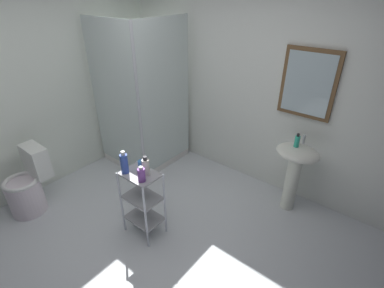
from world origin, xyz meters
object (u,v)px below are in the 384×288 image
object	(u,v)px
shower_stall	(145,133)
lotion_bottle_white	(146,167)
pedestal_sink	(295,166)
storage_cart	(142,199)
hand_soap_bottle	(297,141)
rinse_cup	(141,166)
toilet	(28,186)
shampoo_bottle_blue	(124,163)
conditioner_bottle_purple	(141,175)

from	to	relation	value
shower_stall	lotion_bottle_white	distance (m)	1.48
pedestal_sink	lotion_bottle_white	bearing A→B (deg)	-127.08
storage_cart	hand_soap_bottle	bearing A→B (deg)	52.70
pedestal_sink	rinse_cup	xyz separation A→B (m)	(-1.06, -1.26, 0.21)
rinse_cup	shower_stall	bearing A→B (deg)	136.98
pedestal_sink	toilet	distance (m)	2.99
shower_stall	rinse_cup	bearing A→B (deg)	-43.02
pedestal_sink	storage_cart	size ratio (longest dim) A/B	1.09
pedestal_sink	storage_cart	world-z (taller)	pedestal_sink
shower_stall	shampoo_bottle_blue	world-z (taller)	shower_stall
storage_cart	hand_soap_bottle	xyz separation A→B (m)	(1.00, 1.31, 0.44)
lotion_bottle_white	rinse_cup	size ratio (longest dim) A/B	1.87
toilet	rinse_cup	bearing A→B (deg)	26.67
shower_stall	lotion_bottle_white	xyz separation A→B (m)	(1.07, -0.94, 0.36)
shower_stall	hand_soap_bottle	size ratio (longest dim) A/B	13.07
rinse_cup	lotion_bottle_white	bearing A→B (deg)	-14.74
lotion_bottle_white	shampoo_bottle_blue	world-z (taller)	shampoo_bottle_blue
shampoo_bottle_blue	rinse_cup	world-z (taller)	shampoo_bottle_blue
toilet	lotion_bottle_white	bearing A→B (deg)	24.31
storage_cart	shampoo_bottle_blue	bearing A→B (deg)	-150.35
shampoo_bottle_blue	pedestal_sink	bearing A→B (deg)	50.16
storage_cart	rinse_cup	xyz separation A→B (m)	(-0.03, 0.05, 0.36)
storage_cart	conditioner_bottle_purple	distance (m)	0.39
pedestal_sink	rinse_cup	world-z (taller)	rinse_cup
shower_stall	storage_cart	size ratio (longest dim) A/B	2.70
hand_soap_bottle	conditioner_bottle_purple	xyz separation A→B (m)	(-0.89, -1.37, -0.07)
shampoo_bottle_blue	lotion_bottle_white	bearing A→B (deg)	28.48
storage_cart	lotion_bottle_white	xyz separation A→B (m)	(0.06, 0.03, 0.39)
pedestal_sink	shampoo_bottle_blue	xyz separation A→B (m)	(-1.15, -1.38, 0.26)
toilet	conditioner_bottle_purple	world-z (taller)	conditioner_bottle_purple
shower_stall	toilet	xyz separation A→B (m)	(-0.26, -1.55, -0.15)
toilet	lotion_bottle_white	xyz separation A→B (m)	(1.34, 0.60, 0.51)
pedestal_sink	rinse_cup	size ratio (longest dim) A/B	7.58
toilet	shampoo_bottle_blue	bearing A→B (deg)	23.62
shower_stall	storage_cart	bearing A→B (deg)	-43.83
storage_cart	lotion_bottle_white	bearing A→B (deg)	26.04
shampoo_bottle_blue	conditioner_bottle_purple	world-z (taller)	shampoo_bottle_blue
toilet	conditioner_bottle_purple	distance (m)	1.55
shower_stall	rinse_cup	xyz separation A→B (m)	(0.99, -0.92, 0.33)
toilet	conditioner_bottle_purple	bearing A→B (deg)	20.31
shower_stall	conditioner_bottle_purple	distance (m)	1.56
storage_cart	shampoo_bottle_blue	distance (m)	0.43
pedestal_sink	shampoo_bottle_blue	size ratio (longest dim) A/B	3.49
shower_stall	conditioner_bottle_purple	world-z (taller)	shower_stall
toilet	lotion_bottle_white	world-z (taller)	lotion_bottle_white
conditioner_bottle_purple	shampoo_bottle_blue	bearing A→B (deg)	-178.49
pedestal_sink	lotion_bottle_white	size ratio (longest dim) A/B	4.05
conditioner_bottle_purple	lotion_bottle_white	bearing A→B (deg)	114.19
rinse_cup	storage_cart	bearing A→B (deg)	-62.39
pedestal_sink	conditioner_bottle_purple	world-z (taller)	conditioner_bottle_purple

